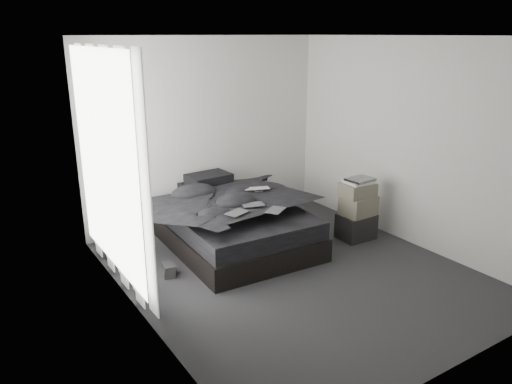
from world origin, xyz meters
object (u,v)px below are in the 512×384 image
side_stand (115,232)px  box_lower (356,226)px  laptop (258,185)px  bed (234,235)px

side_stand → box_lower: bearing=-23.1°
laptop → side_stand: 1.88m
box_lower → bed: bearing=155.6°
laptop → bed: bearing=-154.5°
laptop → side_stand: laptop is taller
bed → side_stand: bearing=160.8°
side_stand → laptop: bearing=-16.3°
side_stand → box_lower: size_ratio=1.35×
laptop → box_lower: (1.11, -0.71, -0.58)m
bed → laptop: bearing=7.5°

